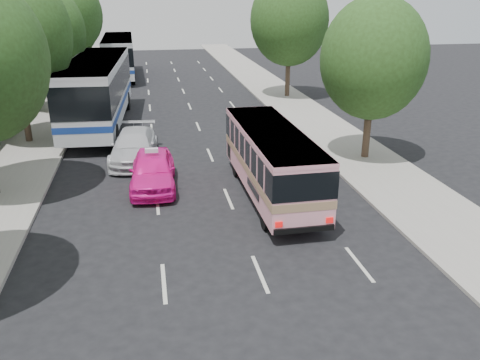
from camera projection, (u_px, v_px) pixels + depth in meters
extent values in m
plane|color=black|center=(218.00, 246.00, 17.10)|extent=(120.00, 120.00, 0.00)
cube|color=#9E998E|center=(51.00, 117.00, 34.04)|extent=(4.00, 90.00, 0.15)
cube|color=#9E998E|center=(295.00, 107.00, 36.93)|extent=(4.00, 90.00, 0.12)
cube|color=#9E998E|center=(21.00, 106.00, 33.45)|extent=(0.30, 90.00, 1.50)
cylinder|color=#38281E|center=(25.00, 110.00, 27.84)|extent=(0.36, 0.36, 3.80)
ellipsoid|color=#254017|center=(13.00, 34.00, 26.43)|extent=(6.00, 6.00, 6.90)
sphere|color=#254017|center=(17.00, 10.00, 25.80)|extent=(3.90, 3.90, 3.90)
cylinder|color=#38281E|center=(51.00, 87.00, 35.28)|extent=(0.36, 0.36, 3.50)
ellipsoid|color=#254017|center=(44.00, 32.00, 33.98)|extent=(5.52, 5.52, 6.35)
sphere|color=#254017|center=(47.00, 15.00, 33.38)|extent=(3.59, 3.59, 3.59)
cylinder|color=#38281E|center=(67.00, 67.00, 42.57)|extent=(0.36, 0.36, 3.99)
ellipsoid|color=#254017|center=(61.00, 14.00, 41.09)|extent=(6.30, 6.30, 7.24)
cylinder|color=#38281E|center=(76.00, 57.00, 49.94)|extent=(0.36, 0.36, 3.72)
ellipsoid|color=#254017|center=(71.00, 15.00, 48.56)|extent=(5.88, 5.88, 6.76)
sphere|color=#254017|center=(74.00, 2.00, 47.94)|extent=(3.82, 3.82, 3.82)
cylinder|color=#38281E|center=(367.00, 128.00, 25.37)|extent=(0.36, 0.36, 3.23)
ellipsoid|color=#254017|center=(374.00, 58.00, 24.17)|extent=(5.10, 5.10, 5.87)
sphere|color=#254017|center=(386.00, 37.00, 23.60)|extent=(3.32, 3.31, 3.31)
cylinder|color=#38281E|center=(288.00, 73.00, 40.04)|extent=(0.36, 0.36, 3.80)
ellipsoid|color=#254017|center=(289.00, 20.00, 38.63)|extent=(6.00, 6.00, 6.90)
sphere|color=#254017|center=(296.00, 4.00, 38.00)|extent=(3.90, 3.90, 3.90)
cube|color=pink|center=(272.00, 159.00, 20.68)|extent=(2.31, 8.85, 2.37)
cube|color=#9E7A59|center=(271.00, 165.00, 20.77)|extent=(2.36, 8.88, 0.31)
cube|color=black|center=(272.00, 148.00, 20.52)|extent=(2.37, 8.89, 0.97)
cube|color=pink|center=(272.00, 132.00, 20.28)|extent=(2.34, 8.87, 0.14)
cylinder|color=black|center=(237.00, 167.00, 23.35)|extent=(0.28, 0.92, 0.92)
cylinder|color=black|center=(277.00, 164.00, 23.70)|extent=(0.28, 0.92, 0.92)
cylinder|color=black|center=(266.00, 217.00, 18.17)|extent=(0.28, 0.92, 0.92)
cylinder|color=black|center=(317.00, 213.00, 18.51)|extent=(0.28, 0.92, 0.92)
imported|color=#FD169E|center=(153.00, 170.00, 21.86)|extent=(2.09, 4.78, 1.60)
imported|color=silver|center=(134.00, 146.00, 25.34)|extent=(2.60, 5.38, 1.51)
cube|color=silver|center=(98.00, 88.00, 31.40)|extent=(3.56, 13.87, 3.50)
cube|color=black|center=(97.00, 81.00, 31.25)|extent=(3.62, 13.91, 1.72)
cube|color=navy|center=(99.00, 102.00, 31.72)|extent=(3.60, 13.90, 0.34)
cube|color=silver|center=(95.00, 61.00, 30.82)|extent=(3.58, 13.89, 0.16)
cylinder|color=black|center=(89.00, 102.00, 35.89)|extent=(0.43, 1.28, 1.26)
cylinder|color=black|center=(127.00, 101.00, 36.22)|extent=(0.43, 1.28, 1.26)
cylinder|color=black|center=(65.00, 137.00, 27.39)|extent=(0.43, 1.28, 1.26)
cylinder|color=black|center=(115.00, 135.00, 27.72)|extent=(0.43, 1.28, 1.26)
cube|color=silver|center=(119.00, 54.00, 49.15)|extent=(3.00, 12.80, 3.24)
cube|color=black|center=(118.00, 50.00, 49.01)|extent=(3.05, 12.83, 1.59)
cube|color=navy|center=(119.00, 63.00, 49.44)|extent=(3.04, 12.82, 0.32)
cube|color=silver|center=(117.00, 38.00, 48.61)|extent=(3.02, 12.82, 0.15)
cylinder|color=black|center=(109.00, 66.00, 53.19)|extent=(0.37, 1.18, 1.17)
cylinder|color=black|center=(132.00, 65.00, 53.65)|extent=(0.37, 1.18, 1.17)
cylinder|color=black|center=(106.00, 79.00, 45.41)|extent=(0.37, 1.18, 1.17)
cylinder|color=black|center=(133.00, 78.00, 45.87)|extent=(0.37, 1.18, 1.17)
cube|color=silver|center=(152.00, 150.00, 21.55)|extent=(0.56, 0.20, 0.18)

